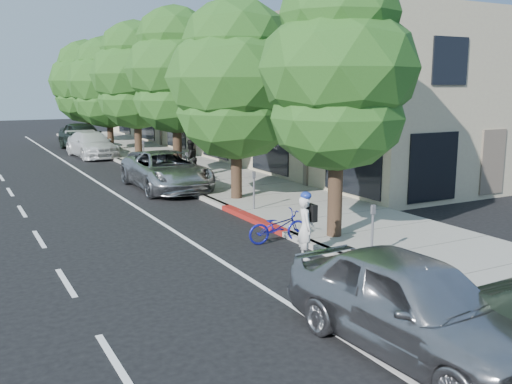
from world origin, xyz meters
TOP-DOWN VIEW (x-y plane):
  - ground at (0.00, 0.00)m, footprint 120.00×120.00m
  - sidewalk at (2.30, 8.00)m, footprint 4.60×56.00m
  - curb at (0.00, 8.00)m, footprint 0.30×56.00m
  - curb_red_segment at (0.00, 1.00)m, footprint 0.32×4.00m
  - storefront_building at (9.60, 18.00)m, footprint 10.00×36.00m
  - street_tree_0 at (0.90, -2.00)m, footprint 4.23×4.23m
  - street_tree_1 at (0.90, 4.00)m, footprint 4.97×4.97m
  - street_tree_2 at (0.90, 10.00)m, footprint 4.45×4.45m
  - street_tree_3 at (0.90, 16.00)m, footprint 4.84×4.84m
  - street_tree_4 at (0.90, 22.00)m, footprint 5.08×5.08m
  - street_tree_5 at (0.90, 28.00)m, footprint 5.35×5.35m
  - cyclist at (-0.70, -3.00)m, footprint 0.54×0.66m
  - bicycle at (-0.54, -1.44)m, footprint 1.76×0.78m
  - silver_suv at (-0.50, 7.57)m, footprint 2.69×5.64m
  - dark_sedan at (-0.51, 9.00)m, footprint 1.57×4.20m
  - white_pickup at (-0.80, 19.77)m, footprint 2.41×5.24m
  - dark_suv_far at (-0.50, 23.78)m, footprint 2.51×5.50m
  - near_car_a at (-1.96, -8.00)m, footprint 2.19×4.85m
  - pedestrian at (1.25, 9.35)m, footprint 0.94×0.81m

SIDE VIEW (x-z plane):
  - ground at x=0.00m, z-range 0.00..0.00m
  - sidewalk at x=2.30m, z-range 0.00..0.15m
  - curb at x=0.00m, z-range 0.00..0.15m
  - curb_red_segment at x=0.00m, z-range 0.00..0.15m
  - bicycle at x=-0.54m, z-range 0.00..0.89m
  - dark_sedan at x=-0.51m, z-range 0.00..1.37m
  - white_pickup at x=-0.80m, z-range 0.00..1.48m
  - silver_suv at x=-0.50m, z-range 0.00..1.55m
  - cyclist at x=-0.70m, z-range 0.00..1.56m
  - near_car_a at x=-1.96m, z-range 0.00..1.62m
  - dark_suv_far at x=-0.50m, z-range 0.00..1.83m
  - pedestrian at x=1.25m, z-range 0.15..1.81m
  - storefront_building at x=9.60m, z-range 0.00..7.00m
  - street_tree_4 at x=0.90m, z-range 0.70..7.94m
  - street_tree_1 at x=0.90m, z-range 0.72..7.95m
  - street_tree_5 at x=0.90m, z-range 0.68..8.07m
  - street_tree_0 at x=0.90m, z-range 0.89..8.13m
  - street_tree_3 at x=0.90m, z-range 0.85..8.44m
  - street_tree_2 at x=0.90m, z-range 0.95..8.59m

